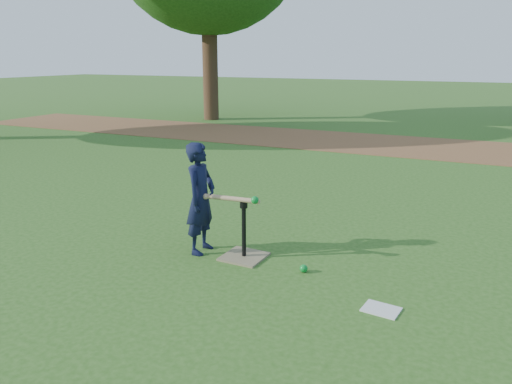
% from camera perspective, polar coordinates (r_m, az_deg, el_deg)
% --- Properties ---
extents(ground, '(80.00, 80.00, 0.00)m').
position_cam_1_polar(ground, '(5.64, -3.21, -6.31)').
color(ground, '#285116').
rests_on(ground, ground).
extents(dirt_strip, '(24.00, 3.00, 0.01)m').
position_cam_1_polar(dirt_strip, '(12.53, 13.30, 5.42)').
color(dirt_strip, brown).
rests_on(dirt_strip, ground).
extents(child, '(0.32, 0.46, 1.21)m').
position_cam_1_polar(child, '(5.36, -6.35, -0.73)').
color(child, black).
rests_on(child, ground).
extents(wiffle_ball_ground, '(0.08, 0.08, 0.08)m').
position_cam_1_polar(wiffle_ball_ground, '(5.02, 5.47, -8.69)').
color(wiffle_ball_ground, '#0B8028').
rests_on(wiffle_ball_ground, ground).
extents(clipboard, '(0.33, 0.26, 0.01)m').
position_cam_1_polar(clipboard, '(4.46, 14.12, -12.88)').
color(clipboard, silver).
rests_on(clipboard, ground).
extents(batting_tee, '(0.45, 0.45, 0.61)m').
position_cam_1_polar(batting_tee, '(5.32, -1.38, -6.40)').
color(batting_tee, '#7C6F4F').
rests_on(batting_tee, ground).
extents(swing_action, '(0.63, 0.12, 0.09)m').
position_cam_1_polar(swing_action, '(5.16, -2.51, -0.78)').
color(swing_action, tan).
rests_on(swing_action, ground).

